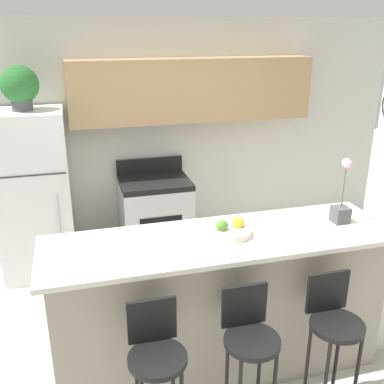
{
  "coord_description": "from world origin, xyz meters",
  "views": [
    {
      "loc": [
        -0.92,
        -2.62,
        2.46
      ],
      "look_at": [
        0.0,
        0.77,
        1.15
      ],
      "focal_mm": 42.0,
      "sensor_mm": 36.0,
      "label": 1
    }
  ],
  "objects": [
    {
      "name": "ground_plane",
      "position": [
        0.0,
        0.0,
        0.0
      ],
      "size": [
        14.0,
        14.0,
        0.0
      ],
      "primitive_type": "plane",
      "color": "beige"
    },
    {
      "name": "wall_back",
      "position": [
        0.13,
        2.15,
        1.49
      ],
      "size": [
        5.6,
        0.38,
        2.55
      ],
      "color": "silver",
      "rests_on": "ground_plane"
    },
    {
      "name": "counter_bar",
      "position": [
        0.0,
        0.0,
        0.55
      ],
      "size": [
        2.45,
        0.7,
        1.1
      ],
      "color": "gray",
      "rests_on": "ground_plane"
    },
    {
      "name": "refrigerator",
      "position": [
        -1.35,
        1.86,
        0.85
      ],
      "size": [
        0.71,
        0.63,
        1.71
      ],
      "color": "white",
      "rests_on": "ground_plane"
    },
    {
      "name": "stove_range",
      "position": [
        -0.12,
        1.88,
        0.46
      ],
      "size": [
        0.74,
        0.62,
        1.07
      ],
      "color": "silver",
      "rests_on": "ground_plane"
    },
    {
      "name": "bar_stool_left",
      "position": [
        -0.57,
        -0.56,
        0.66
      ],
      "size": [
        0.34,
        0.34,
        0.99
      ],
      "color": "black",
      "rests_on": "ground_plane"
    },
    {
      "name": "bar_stool_mid",
      "position": [
        0.0,
        -0.56,
        0.66
      ],
      "size": [
        0.34,
        0.34,
        0.99
      ],
      "color": "black",
      "rests_on": "ground_plane"
    },
    {
      "name": "bar_stool_right",
      "position": [
        0.57,
        -0.56,
        0.66
      ],
      "size": [
        0.34,
        0.34,
        0.99
      ],
      "color": "black",
      "rests_on": "ground_plane"
    },
    {
      "name": "potted_plant_on_fridge",
      "position": [
        -1.35,
        1.86,
        1.93
      ],
      "size": [
        0.35,
        0.35,
        0.42
      ],
      "color": "#4C4C51",
      "rests_on": "refrigerator"
    },
    {
      "name": "orchid_vase",
      "position": [
        0.92,
        0.01,
        1.23
      ],
      "size": [
        0.11,
        0.11,
        0.49
      ],
      "color": "#4C4C51",
      "rests_on": "counter_bar"
    },
    {
      "name": "fruit_bowl",
      "position": [
        0.07,
        0.02,
        1.14
      ],
      "size": [
        0.28,
        0.28,
        0.12
      ],
      "color": "silver",
      "rests_on": "counter_bar"
    },
    {
      "name": "trash_bin",
      "position": [
        -0.77,
        1.66,
        0.19
      ],
      "size": [
        0.28,
        0.28,
        0.38
      ],
      "color": "black",
      "rests_on": "ground_plane"
    }
  ]
}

